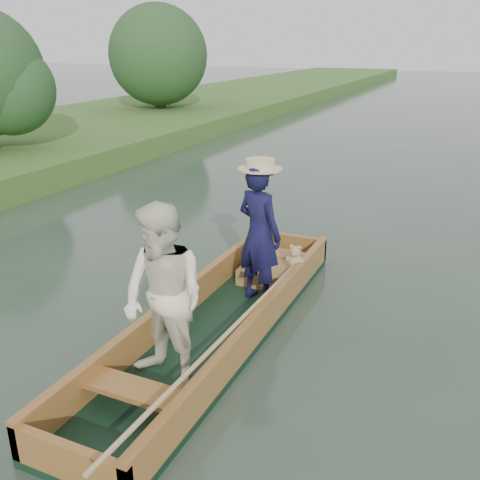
% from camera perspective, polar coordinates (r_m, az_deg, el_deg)
% --- Properties ---
extents(ground, '(120.00, 120.00, 0.00)m').
position_cam_1_polar(ground, '(6.23, -2.32, -9.99)').
color(ground, '#283D30').
rests_on(ground, ground).
extents(trees_far, '(23.17, 13.17, 4.55)m').
position_cam_1_polar(trees_far, '(15.32, 15.19, 17.44)').
color(trees_far, '#47331E').
rests_on(trees_far, ground).
extents(punt, '(1.12, 5.25, 1.86)m').
position_cam_1_polar(punt, '(5.77, -2.72, -5.25)').
color(punt, black).
rests_on(punt, ground).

